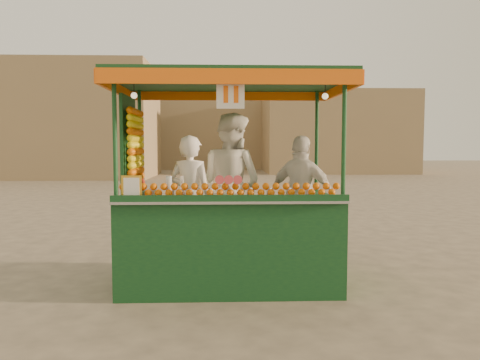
{
  "coord_description": "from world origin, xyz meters",
  "views": [
    {
      "loc": [
        -0.15,
        -5.63,
        1.74
      ],
      "look_at": [
        0.06,
        0.18,
        1.3
      ],
      "focal_mm": 34.69,
      "sensor_mm": 36.0,
      "label": 1
    }
  ],
  "objects_px": {
    "juice_cart": "(224,218)",
    "vendor_right": "(302,196)",
    "vendor_left": "(191,198)",
    "vendor_middle": "(231,184)"
  },
  "relations": [
    {
      "from": "vendor_left",
      "to": "vendor_right",
      "type": "xyz_separation_m",
      "value": [
        1.43,
        0.12,
        0.0
      ]
    },
    {
      "from": "juice_cart",
      "to": "vendor_middle",
      "type": "distance_m",
      "value": 0.58
    },
    {
      "from": "juice_cart",
      "to": "vendor_left",
      "type": "distance_m",
      "value": 0.5
    },
    {
      "from": "vendor_left",
      "to": "vendor_middle",
      "type": "bearing_deg",
      "value": -127.94
    },
    {
      "from": "vendor_middle",
      "to": "vendor_right",
      "type": "height_order",
      "value": "vendor_middle"
    },
    {
      "from": "vendor_right",
      "to": "juice_cart",
      "type": "bearing_deg",
      "value": 44.47
    },
    {
      "from": "juice_cart",
      "to": "vendor_middle",
      "type": "xyz_separation_m",
      "value": [
        0.1,
        0.42,
        0.39
      ]
    },
    {
      "from": "juice_cart",
      "to": "vendor_middle",
      "type": "bearing_deg",
      "value": 76.52
    },
    {
      "from": "vendor_middle",
      "to": "vendor_right",
      "type": "distance_m",
      "value": 0.94
    },
    {
      "from": "juice_cart",
      "to": "vendor_right",
      "type": "height_order",
      "value": "juice_cart"
    }
  ]
}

